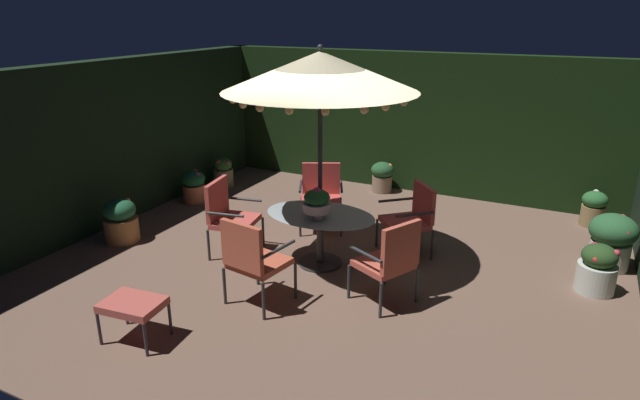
{
  "coord_description": "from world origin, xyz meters",
  "views": [
    {
      "loc": [
        2.65,
        -5.87,
        3.15
      ],
      "look_at": [
        -0.15,
        -0.14,
        0.89
      ],
      "focal_mm": 30.14,
      "sensor_mm": 36.0,
      "label": 1
    }
  ],
  "objects_px": {
    "centerpiece_planter": "(317,202)",
    "potted_plant_front_corner": "(121,220)",
    "potted_plant_back_center": "(382,176)",
    "potted_plant_back_right": "(194,185)",
    "patio_chair_north": "(253,257)",
    "patio_chair_east": "(412,215)",
    "patio_chair_northeast": "(391,258)",
    "patio_umbrella": "(320,72)",
    "patio_chair_southeast": "(321,193)",
    "patio_chair_south": "(228,213)",
    "patio_dining_table": "(320,225)",
    "potted_plant_left_far": "(597,269)",
    "potted_plant_right_near": "(612,239)",
    "ottoman_footrest": "(133,306)",
    "potted_plant_back_left": "(594,207)",
    "potted_plant_right_far": "(223,172)"
  },
  "relations": [
    {
      "from": "potted_plant_back_left",
      "to": "potted_plant_left_far",
      "type": "bearing_deg",
      "value": -88.66
    },
    {
      "from": "patio_chair_east",
      "to": "potted_plant_back_left",
      "type": "height_order",
      "value": "patio_chair_east"
    },
    {
      "from": "ottoman_footrest",
      "to": "potted_plant_front_corner",
      "type": "bearing_deg",
      "value": 138.06
    },
    {
      "from": "potted_plant_right_near",
      "to": "patio_chair_east",
      "type": "bearing_deg",
      "value": -164.04
    },
    {
      "from": "patio_chair_north",
      "to": "patio_chair_east",
      "type": "xyz_separation_m",
      "value": [
        1.16,
        2.12,
        -0.05
      ]
    },
    {
      "from": "patio_umbrella",
      "to": "potted_plant_left_far",
      "type": "relative_size",
      "value": 4.67
    },
    {
      "from": "patio_chair_southeast",
      "to": "patio_chair_south",
      "type": "distance_m",
      "value": 1.57
    },
    {
      "from": "patio_umbrella",
      "to": "ottoman_footrest",
      "type": "distance_m",
      "value": 3.28
    },
    {
      "from": "patio_chair_southeast",
      "to": "potted_plant_right_far",
      "type": "xyz_separation_m",
      "value": [
        -2.52,
        0.99,
        -0.27
      ]
    },
    {
      "from": "patio_chair_southeast",
      "to": "potted_plant_right_near",
      "type": "bearing_deg",
      "value": 5.58
    },
    {
      "from": "patio_chair_east",
      "to": "centerpiece_planter",
      "type": "bearing_deg",
      "value": -131.91
    },
    {
      "from": "potted_plant_right_far",
      "to": "potted_plant_back_right",
      "type": "xyz_separation_m",
      "value": [
        0.06,
        -0.95,
        0.03
      ]
    },
    {
      "from": "ottoman_footrest",
      "to": "potted_plant_right_near",
      "type": "distance_m",
      "value": 5.81
    },
    {
      "from": "patio_chair_north",
      "to": "patio_chair_east",
      "type": "height_order",
      "value": "patio_chair_north"
    },
    {
      "from": "patio_umbrella",
      "to": "potted_plant_right_near",
      "type": "relative_size",
      "value": 3.85
    },
    {
      "from": "patio_umbrella",
      "to": "centerpiece_planter",
      "type": "bearing_deg",
      "value": -76.92
    },
    {
      "from": "potted_plant_right_far",
      "to": "patio_chair_south",
      "type": "bearing_deg",
      "value": -52.71
    },
    {
      "from": "patio_dining_table",
      "to": "patio_chair_south",
      "type": "relative_size",
      "value": 1.42
    },
    {
      "from": "potted_plant_back_center",
      "to": "potted_plant_back_right",
      "type": "relative_size",
      "value": 0.98
    },
    {
      "from": "potted_plant_back_left",
      "to": "potted_plant_right_far",
      "type": "xyz_separation_m",
      "value": [
        -6.26,
        -0.9,
        -0.02
      ]
    },
    {
      "from": "patio_dining_table",
      "to": "patio_chair_north",
      "type": "height_order",
      "value": "patio_chair_north"
    },
    {
      "from": "ottoman_footrest",
      "to": "potted_plant_left_far",
      "type": "xyz_separation_m",
      "value": [
        4.15,
        3.13,
        -0.09
      ]
    },
    {
      "from": "patio_chair_east",
      "to": "ottoman_footrest",
      "type": "relative_size",
      "value": 1.54
    },
    {
      "from": "patio_umbrella",
      "to": "potted_plant_right_near",
      "type": "xyz_separation_m",
      "value": [
        3.39,
        1.55,
        -2.08
      ]
    },
    {
      "from": "patio_chair_south",
      "to": "patio_chair_southeast",
      "type": "bearing_deg",
      "value": 63.03
    },
    {
      "from": "potted_plant_right_far",
      "to": "potted_plant_front_corner",
      "type": "distance_m",
      "value": 2.75
    },
    {
      "from": "potted_plant_back_left",
      "to": "potted_plant_left_far",
      "type": "height_order",
      "value": "potted_plant_left_far"
    },
    {
      "from": "potted_plant_back_center",
      "to": "potted_plant_front_corner",
      "type": "xyz_separation_m",
      "value": [
        -2.59,
        -3.76,
        0.02
      ]
    },
    {
      "from": "potted_plant_back_left",
      "to": "patio_dining_table",
      "type": "bearing_deg",
      "value": -136.28
    },
    {
      "from": "patio_chair_southeast",
      "to": "patio_chair_south",
      "type": "bearing_deg",
      "value": -116.97
    },
    {
      "from": "patio_chair_east",
      "to": "potted_plant_back_center",
      "type": "bearing_deg",
      "value": 118.31
    },
    {
      "from": "potted_plant_back_center",
      "to": "potted_plant_front_corner",
      "type": "distance_m",
      "value": 4.57
    },
    {
      "from": "patio_chair_east",
      "to": "potted_plant_back_right",
      "type": "bearing_deg",
      "value": 175.0
    },
    {
      "from": "centerpiece_planter",
      "to": "potted_plant_front_corner",
      "type": "distance_m",
      "value": 3.02
    },
    {
      "from": "patio_chair_northeast",
      "to": "patio_chair_north",
      "type": "bearing_deg",
      "value": -152.81
    },
    {
      "from": "patio_chair_north",
      "to": "potted_plant_right_far",
      "type": "distance_m",
      "value": 4.48
    },
    {
      "from": "patio_chair_southeast",
      "to": "potted_plant_front_corner",
      "type": "distance_m",
      "value": 2.93
    },
    {
      "from": "patio_chair_east",
      "to": "patio_umbrella",
      "type": "bearing_deg",
      "value": -138.4
    },
    {
      "from": "potted_plant_back_right",
      "to": "potted_plant_left_far",
      "type": "bearing_deg",
      "value": -3.94
    },
    {
      "from": "potted_plant_right_far",
      "to": "potted_plant_back_right",
      "type": "distance_m",
      "value": 0.95
    },
    {
      "from": "patio_dining_table",
      "to": "patio_chair_southeast",
      "type": "relative_size",
      "value": 1.5
    },
    {
      "from": "potted_plant_back_center",
      "to": "patio_dining_table",
      "type": "bearing_deg",
      "value": -84.76
    },
    {
      "from": "patio_chair_southeast",
      "to": "potted_plant_back_left",
      "type": "distance_m",
      "value": 4.19
    },
    {
      "from": "patio_chair_south",
      "to": "potted_plant_right_near",
      "type": "distance_m",
      "value": 4.98
    },
    {
      "from": "patio_chair_north",
      "to": "potted_plant_left_far",
      "type": "height_order",
      "value": "patio_chair_north"
    },
    {
      "from": "potted_plant_right_far",
      "to": "potted_plant_front_corner",
      "type": "height_order",
      "value": "potted_plant_front_corner"
    },
    {
      "from": "centerpiece_planter",
      "to": "patio_chair_east",
      "type": "xyz_separation_m",
      "value": [
        0.92,
        1.02,
        -0.38
      ]
    },
    {
      "from": "potted_plant_back_center",
      "to": "potted_plant_right_near",
      "type": "relative_size",
      "value": 0.76
    },
    {
      "from": "centerpiece_planter",
      "to": "potted_plant_back_center",
      "type": "distance_m",
      "value": 3.42
    },
    {
      "from": "potted_plant_front_corner",
      "to": "patio_umbrella",
      "type": "bearing_deg",
      "value": 11.59
    }
  ]
}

